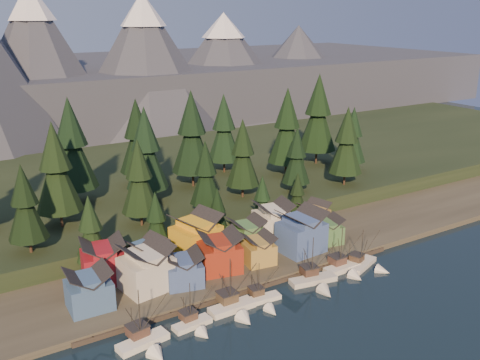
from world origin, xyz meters
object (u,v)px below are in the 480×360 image
boat_2 (235,302)px  house_front_1 (146,266)px  boat_0 (145,336)px  house_back_1 (147,257)px  boat_5 (345,263)px  boat_6 (368,260)px  boat_1 (194,319)px  boat_3 (263,297)px  boat_4 (316,276)px  house_back_0 (103,260)px  house_front_0 (89,288)px

boat_2 → house_front_1: size_ratio=1.13×
boat_2 → house_front_1: (-12.46, 16.31, 4.42)m
boat_0 → house_back_1: size_ratio=1.30×
house_front_1 → boat_5: bearing=-27.0°
boat_2 → boat_6: (37.70, 0.48, -0.58)m
boat_1 → house_front_1: house_front_1 is taller
boat_5 → boat_3: bearing=-176.8°
house_front_1 → boat_4: bearing=-33.5°
boat_2 → boat_5: 31.57m
house_back_0 → house_front_1: bearing=-40.9°
boat_0 → house_front_0: (-5.28, 16.64, 3.55)m
boat_0 → house_front_1: size_ratio=1.10×
boat_0 → boat_6: 57.90m
boat_1 → boat_4: size_ratio=0.84×
boat_4 → boat_5: bearing=16.9°
boat_2 → boat_5: (31.53, 1.60, -0.12)m
boat_1 → boat_6: (47.35, 1.31, -0.10)m
house_front_1 → house_back_1: 6.00m
boat_5 → boat_6: size_ratio=1.14×
boat_3 → boat_6: 30.89m
house_back_0 → boat_3: bearing=-34.4°
boat_6 → house_back_0: house_back_0 is taller
boat_1 → house_front_1: bearing=93.9°
house_back_1 → house_front_0: bearing=-168.8°
boat_5 → boat_1: bearing=-177.5°
boat_2 → house_front_0: (-25.43, 14.93, 3.46)m
boat_0 → boat_2: size_ratio=0.98×
boat_6 → boat_1: bearing=160.2°
house_front_0 → boat_0: bearing=-70.9°
boat_5 → boat_4: bearing=-173.9°
boat_1 → boat_4: (31.38, 1.23, 0.15)m
boat_3 → house_back_0: (-26.17, 24.61, 4.96)m
boat_3 → boat_4: (14.91, 0.54, 0.46)m
boat_5 → house_back_1: 46.46m
boat_5 → house_back_0: bearing=155.0°
boat_3 → house_front_1: house_front_1 is taller
boat_4 → house_back_1: boat_4 is taller
boat_4 → boat_6: (15.98, 0.08, -0.25)m
boat_3 → boat_0: bearing=-172.5°
boat_3 → boat_5: boat_5 is taller
boat_5 → boat_0: bearing=-177.2°
boat_4 → boat_5: boat_4 is taller
boat_3 → boat_6: size_ratio=0.98×
house_back_1 → house_front_1: bearing=-125.9°
boat_1 → boat_4: 31.40m
boat_0 → house_front_0: bearing=99.2°
house_front_0 → house_back_1: size_ratio=0.91×
boat_2 → boat_4: (21.72, 0.40, -0.33)m
boat_0 → house_back_0: size_ratio=1.21×
boat_0 → boat_3: size_ratio=1.20×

